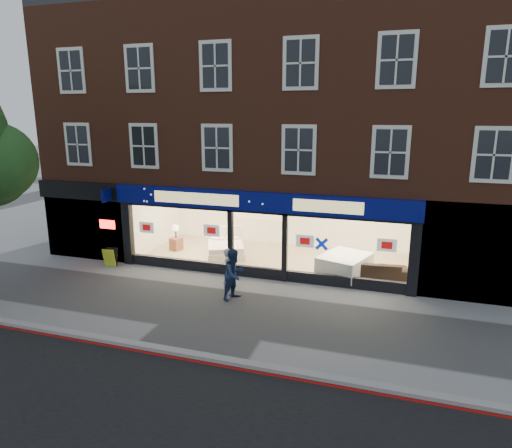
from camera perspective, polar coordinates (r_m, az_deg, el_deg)
The scene contains 12 objects.
ground at distance 14.62m, azimuth -3.56°, elevation -10.68°, with size 120.00×120.00×0.00m, color gray.
kerb_line at distance 12.11m, azimuth -9.13°, elevation -16.34°, with size 60.00×0.10×0.01m, color #8C0A07.
kerb_stone at distance 12.23m, azimuth -8.70°, elevation -15.69°, with size 60.00×0.25×0.12m, color gray.
showroom_floor at distance 19.24m, azimuth 2.16°, elevation -4.37°, with size 11.00×4.50×0.10m, color tan.
building at distance 19.93m, azimuth 3.66°, elevation 15.56°, with size 19.00×8.26×10.30m.
display_bed at distance 19.57m, azimuth -3.82°, elevation -3.00°, with size 2.19×2.36×1.07m.
bedside_table at distance 20.52m, azimuth -9.93°, elevation -2.46°, with size 0.45×0.45×0.55m, color brown.
mattress_stack at distance 17.50m, azimuth 11.01°, elevation -5.02°, with size 2.06×2.31×0.76m.
sofa at distance 17.44m, azimuth 14.94°, elevation -5.55°, with size 2.13×0.83×0.62m, color black.
a_board at distance 19.24m, azimuth -17.73°, elevation -4.01°, with size 0.50×0.32×0.76m, color #B7C622.
pedestrian_grey at distance 15.34m, azimuth -3.31°, elevation -6.09°, with size 0.61×0.40×1.67m, color #B2B4BA.
pedestrian_blue at distance 15.12m, azimuth -2.73°, elevation -6.28°, with size 0.84×0.65×1.72m, color navy.
Camera 1 is at (4.93, -12.36, 6.05)m, focal length 32.00 mm.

